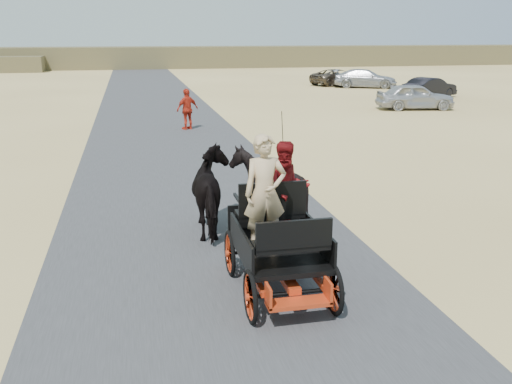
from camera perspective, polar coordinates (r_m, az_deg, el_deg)
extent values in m
plane|color=tan|center=(8.21, -1.66, -13.27)|extent=(140.00, 140.00, 0.00)
cube|color=#38383A|center=(8.21, -1.66, -13.24)|extent=(6.00, 140.00, 0.01)
cube|color=brown|center=(69.13, -11.58, 13.04)|extent=(140.00, 6.00, 2.40)
imported|color=black|center=(11.60, -4.14, -0.01)|extent=(0.91, 2.01, 1.70)
imported|color=black|center=(11.80, 1.15, 0.30)|extent=(1.37, 1.54, 1.70)
imported|color=tan|center=(8.66, 0.91, -0.10)|extent=(0.66, 0.43, 1.80)
imported|color=#660C0F|center=(9.32, 3.12, 0.31)|extent=(0.77, 0.60, 1.58)
imported|color=#B52514|center=(24.42, -6.87, 8.22)|extent=(1.09, 0.83, 1.73)
imported|color=#B2B2B7|center=(31.97, 15.63, 9.19)|extent=(4.26, 2.25, 1.38)
imported|color=black|center=(37.89, 17.00, 9.94)|extent=(4.10, 2.86, 1.28)
imported|color=#B2B2B7|center=(44.09, 10.88, 11.08)|extent=(5.01, 3.67, 1.35)
imported|color=brown|center=(45.87, 8.17, 11.30)|extent=(4.87, 3.41, 1.23)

